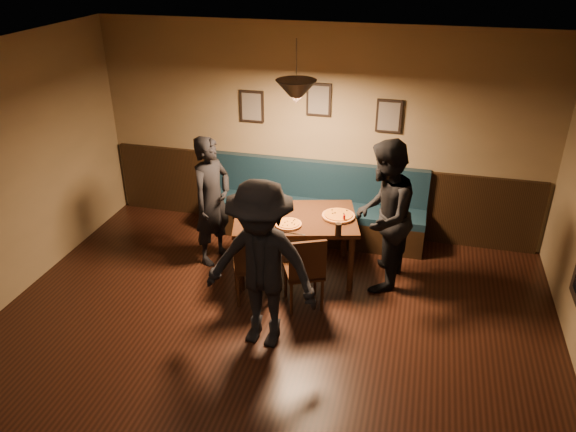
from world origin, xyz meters
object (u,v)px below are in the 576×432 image
(diner_left, at_px, (212,201))
(soda_glass, at_px, (338,230))
(booth_bench, at_px, (312,204))
(chair_near_left, at_px, (252,262))
(dining_table, at_px, (295,245))
(tabasco_bottle, at_px, (344,218))
(chair_near_right, at_px, (304,270))
(diner_front, at_px, (261,266))
(diner_right, at_px, (383,216))

(diner_left, relative_size, soda_glass, 10.69)
(booth_bench, relative_size, chair_near_left, 3.26)
(dining_table, xyz_separation_m, chair_near_left, (-0.35, -0.62, 0.08))
(booth_bench, height_order, dining_table, booth_bench)
(soda_glass, distance_m, tabasco_bottle, 0.32)
(dining_table, height_order, tabasco_bottle, tabasco_bottle)
(diner_left, bearing_deg, booth_bench, -30.76)
(chair_near_right, height_order, soda_glass, soda_glass)
(soda_glass, relative_size, tabasco_bottle, 1.28)
(chair_near_left, xyz_separation_m, diner_front, (0.33, -0.71, 0.43))
(booth_bench, distance_m, diner_right, 1.43)
(chair_near_left, bearing_deg, diner_left, 112.98)
(booth_bench, xyz_separation_m, diner_left, (-1.07, -0.88, 0.32))
(tabasco_bottle, bearing_deg, diner_left, 177.66)
(dining_table, bearing_deg, diner_front, -105.66)
(chair_near_right, bearing_deg, booth_bench, 73.85)
(booth_bench, distance_m, diner_front, 2.31)
(tabasco_bottle, bearing_deg, soda_glass, -92.48)
(dining_table, bearing_deg, booth_bench, 74.48)
(dining_table, relative_size, diner_right, 0.80)
(booth_bench, bearing_deg, chair_near_right, -81.40)
(dining_table, bearing_deg, diner_left, 162.02)
(diner_front, relative_size, soda_glass, 11.56)
(booth_bench, height_order, chair_near_left, booth_bench)
(chair_near_left, height_order, chair_near_right, chair_near_left)
(booth_bench, height_order, soda_glass, booth_bench)
(soda_glass, bearing_deg, chair_near_right, -138.13)
(booth_bench, relative_size, diner_front, 1.69)
(booth_bench, distance_m, soda_glass, 1.43)
(diner_right, distance_m, tabasco_bottle, 0.44)
(dining_table, xyz_separation_m, tabasco_bottle, (0.58, -0.01, 0.44))
(diner_front, xyz_separation_m, tabasco_bottle, (0.60, 1.32, -0.06))
(chair_near_left, bearing_deg, tabasco_bottle, 9.94)
(dining_table, bearing_deg, soda_glass, -45.24)
(dining_table, bearing_deg, chair_near_right, -83.01)
(booth_bench, distance_m, diner_left, 1.43)
(dining_table, relative_size, chair_near_right, 1.58)
(chair_near_left, xyz_separation_m, tabasco_bottle, (0.93, 0.61, 0.36))
(diner_right, bearing_deg, soda_glass, -46.16)
(diner_right, distance_m, soda_glass, 0.57)
(booth_bench, bearing_deg, dining_table, -90.68)
(diner_left, bearing_deg, chair_near_left, -113.92)
(booth_bench, relative_size, soda_glass, 19.52)
(diner_front, height_order, tabasco_bottle, diner_front)
(dining_table, height_order, chair_near_left, chair_near_left)
(dining_table, bearing_deg, tabasco_bottle, -15.71)
(diner_right, height_order, tabasco_bottle, diner_right)
(booth_bench, bearing_deg, diner_right, -42.87)
(diner_left, height_order, soda_glass, diner_left)
(diner_right, relative_size, soda_glass, 11.65)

